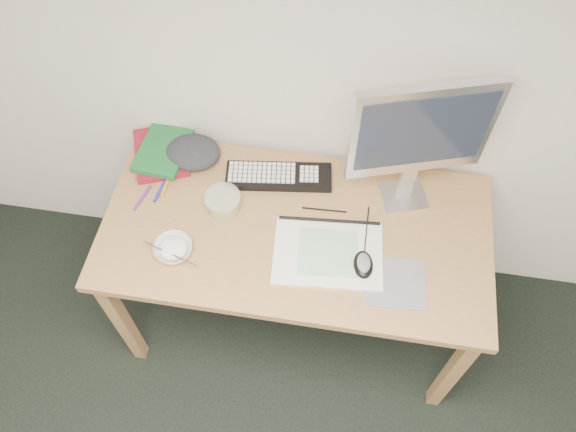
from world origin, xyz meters
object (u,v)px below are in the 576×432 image
(sketchpad, at_px, (328,253))
(rice_bowl, at_px, (174,249))
(desk, at_px, (296,240))
(monitor, at_px, (421,134))
(keyboard, at_px, (279,176))

(sketchpad, relative_size, rice_bowl, 2.81)
(rice_bowl, bearing_deg, sketchpad, 8.44)
(sketchpad, bearing_deg, desk, 141.14)
(desk, relative_size, rice_bowl, 10.39)
(desk, relative_size, monitor, 2.54)
(sketchpad, bearing_deg, rice_bowl, -176.29)
(keyboard, bearing_deg, rice_bowl, -136.41)
(desk, bearing_deg, rice_bowl, -157.89)
(sketchpad, relative_size, monitor, 0.69)
(desk, height_order, rice_bowl, rice_bowl)
(desk, height_order, sketchpad, sketchpad)
(monitor, bearing_deg, rice_bowl, -172.26)
(sketchpad, distance_m, keyboard, 0.37)
(desk, xyz_separation_m, keyboard, (-0.10, 0.21, 0.09))
(sketchpad, distance_m, rice_bowl, 0.54)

